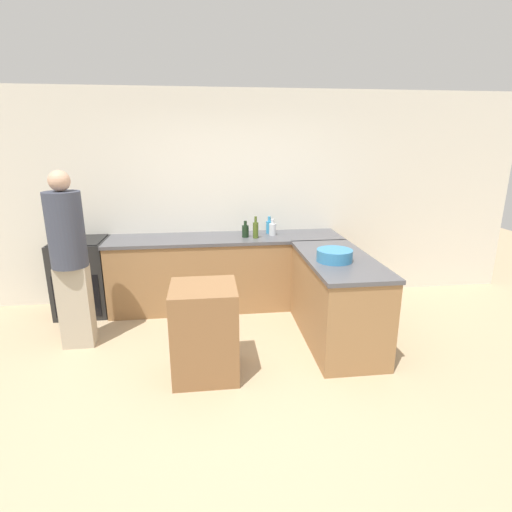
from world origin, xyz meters
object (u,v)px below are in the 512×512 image
at_px(range_oven, 83,277).
at_px(mixing_bowl, 335,255).
at_px(dish_soap_bottle, 269,227).
at_px(wine_bottle_dark, 245,231).
at_px(olive_oil_bottle, 256,230).
at_px(vinegar_bottle_clear, 273,229).
at_px(island_table, 205,331).
at_px(person_by_range, 69,255).

bearing_deg(range_oven, mixing_bowl, -23.24).
bearing_deg(dish_soap_bottle, wine_bottle_dark, -150.90).
relative_size(olive_oil_bottle, vinegar_bottle_clear, 1.31).
bearing_deg(vinegar_bottle_clear, island_table, -118.78).
bearing_deg(range_oven, vinegar_bottle_clear, 0.02).
relative_size(range_oven, mixing_bowl, 2.62).
relative_size(wine_bottle_dark, vinegar_bottle_clear, 1.00).
height_order(island_table, olive_oil_bottle, olive_oil_bottle).
distance_m(olive_oil_bottle, person_by_range, 2.10).
relative_size(mixing_bowl, dish_soap_bottle, 1.62).
distance_m(island_table, wine_bottle_dark, 1.72).
height_order(island_table, mixing_bowl, mixing_bowl).
bearing_deg(range_oven, dish_soap_bottle, 3.03).
bearing_deg(olive_oil_bottle, wine_bottle_dark, 152.25).
height_order(range_oven, island_table, range_oven).
bearing_deg(dish_soap_bottle, person_by_range, -154.92).
height_order(wine_bottle_dark, person_by_range, person_by_range).
bearing_deg(person_by_range, wine_bottle_dark, 24.33).
relative_size(island_table, mixing_bowl, 2.41).
bearing_deg(dish_soap_bottle, island_table, -116.41).
xyz_separation_m(wine_bottle_dark, person_by_range, (-1.83, -0.83, -0.01)).
xyz_separation_m(island_table, vinegar_bottle_clear, (0.87, 1.59, 0.57)).
bearing_deg(island_table, olive_oil_bottle, 66.34).
relative_size(island_table, dish_soap_bottle, 3.90).
height_order(island_table, dish_soap_bottle, dish_soap_bottle).
xyz_separation_m(range_oven, island_table, (1.49, -1.59, -0.04)).
distance_m(olive_oil_bottle, dish_soap_bottle, 0.32).
distance_m(island_table, dish_soap_bottle, 2.00).
bearing_deg(range_oven, wine_bottle_dark, -1.69).
distance_m(mixing_bowl, person_by_range, 2.63).
height_order(range_oven, vinegar_bottle_clear, vinegar_bottle_clear).
distance_m(range_oven, dish_soap_bottle, 2.41).
distance_m(vinegar_bottle_clear, person_by_range, 2.36).
bearing_deg(island_table, person_by_range, 151.84).
bearing_deg(person_by_range, range_oven, 101.29).
xyz_separation_m(mixing_bowl, olive_oil_bottle, (-0.66, 1.08, 0.05)).
xyz_separation_m(range_oven, mixing_bowl, (2.79, -1.20, 0.51)).
bearing_deg(vinegar_bottle_clear, wine_bottle_dark, -170.28).
bearing_deg(olive_oil_bottle, mixing_bowl, -58.56).
bearing_deg(wine_bottle_dark, range_oven, 178.31).
height_order(wine_bottle_dark, vinegar_bottle_clear, same).
distance_m(island_table, mixing_bowl, 1.47).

